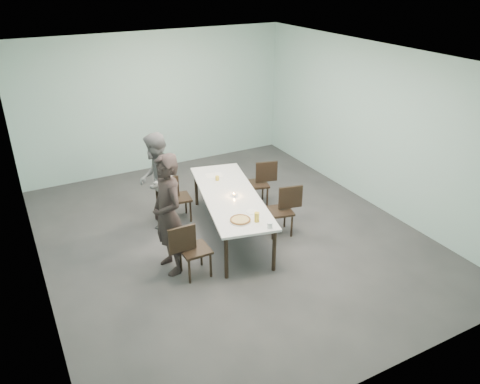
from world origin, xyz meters
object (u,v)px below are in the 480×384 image
tealight (234,195)px  pizza (240,220)px  chair_near_left (190,247)px  side_plate (252,212)px  diner_near (168,215)px  chair_far_left (174,195)px  amber_tumbler (217,178)px  diner_far (157,181)px  chair_near_right (284,207)px  table (230,198)px  water_tumbler (270,225)px  chair_far_right (261,180)px  beer_glass (257,217)px

tealight → pizza: bearing=-111.1°
chair_near_left → side_plate: bearing=5.5°
chair_near_left → diner_near: (-0.19, 0.31, 0.43)m
chair_far_left → amber_tumbler: (0.73, -0.28, 0.29)m
diner_far → amber_tumbler: bearing=100.7°
chair_near_right → diner_near: 2.14m
chair_near_right → amber_tumbler: (-0.76, 1.02, 0.29)m
table → side_plate: (0.03, -0.69, 0.06)m
chair_near_left → water_tumbler: 1.21m
chair_near_left → diner_far: bearing=86.0°
chair_far_right → pizza: chair_far_right is taller
pizza → water_tumbler: bearing=-53.7°
side_plate → amber_tumbler: amber_tumbler is taller
diner_far → side_plate: (0.99, -1.61, -0.09)m
chair_far_right → chair_near_right: bearing=95.4°
chair_far_left → chair_far_right: 1.71m
table → chair_far_right: chair_far_right is taller
chair_near_right → tealight: size_ratio=15.54×
chair_near_left → chair_far_left: size_ratio=1.00×
diner_far → pizza: diner_far is taller
diner_near → tealight: 1.37m
chair_far_right → pizza: bearing=66.3°
pizza → water_tumbler: 0.48m
chair_near_left → tealight: chair_near_left is taller
diner_near → beer_glass: size_ratio=12.47×
chair_near_right → amber_tumbler: size_ratio=10.88×
chair_far_right → amber_tumbler: 1.01m
chair_near_right → amber_tumbler: 1.31m
chair_near_left → diner_far: (0.11, 1.72, 0.35)m
side_plate → chair_far_left: bearing=113.7°
chair_far_right → beer_glass: (-1.08, -1.71, 0.32)m
water_tumbler → diner_near: bearing=149.8°
chair_far_left → water_tumbler: 2.28m
chair_far_right → water_tumbler: bearing=78.4°
chair_near_right → diner_near: bearing=15.3°
table → tealight: tealight is taller
pizza → amber_tumbler: size_ratio=4.25×
amber_tumbler → chair_near_right: bearing=-53.2°
diner_far → side_plate: size_ratio=9.41×
tealight → chair_far_left: bearing=125.6°
chair_far_left → amber_tumbler: chair_far_left is taller
diner_far → pizza: (0.70, -1.78, -0.08)m
water_tumbler → side_plate: bearing=88.9°
chair_far_left → chair_far_right: bearing=1.2°
chair_far_right → pizza: 2.06m
amber_tumbler → table: bearing=-95.4°
side_plate → water_tumbler: bearing=-91.1°
chair_far_left → tealight: (0.71, -0.99, 0.27)m
table → amber_tumbler: bearing=84.6°
beer_glass → diner_far: bearing=115.4°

